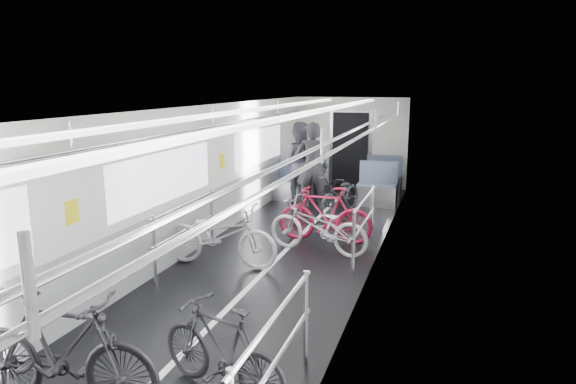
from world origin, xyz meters
name	(u,v)px	position (x,y,z in m)	size (l,w,h in m)	color
car_shell	(295,180)	(0.00, 1.78, 1.13)	(3.02, 14.01, 2.41)	black
bike_left_mid	(61,351)	(-0.51, -3.38, 0.54)	(0.51, 1.81, 1.09)	black
bike_left_far	(220,235)	(-0.74, 0.28, 0.49)	(0.65, 1.85, 0.97)	#A9A8AD
bike_right_near	(222,349)	(0.70, -2.77, 0.44)	(0.41, 1.47, 0.88)	black
bike_right_mid	(318,226)	(0.53, 1.32, 0.46)	(0.60, 1.73, 0.91)	silver
bike_right_far	(325,215)	(0.52, 1.92, 0.51)	(0.48, 1.68, 1.01)	#AA1435
bike_aisle	(341,194)	(0.37, 3.99, 0.43)	(0.57, 1.63, 0.86)	black
person_standing	(312,167)	(-0.30, 4.09, 0.98)	(0.71, 0.47, 1.96)	black
person_seated	(298,163)	(-0.79, 4.70, 0.95)	(0.92, 0.72, 1.90)	#2F2D35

